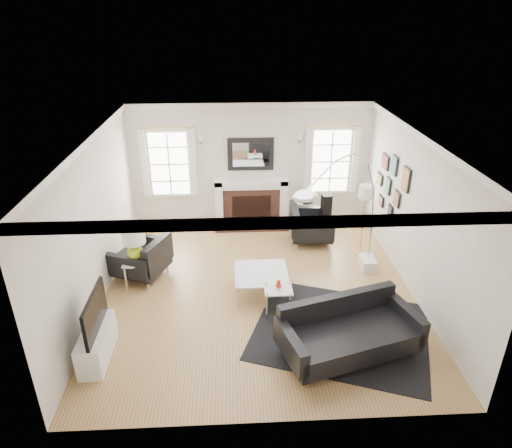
{
  "coord_description": "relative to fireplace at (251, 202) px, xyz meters",
  "views": [
    {
      "loc": [
        -0.42,
        -7.04,
        4.69
      ],
      "look_at": [
        -0.02,
        0.3,
        1.16
      ],
      "focal_mm": 32.0,
      "sensor_mm": 36.0,
      "label": 1
    }
  ],
  "objects": [
    {
      "name": "left_wall",
      "position": [
        -2.75,
        -2.79,
        0.86
      ],
      "size": [
        0.04,
        6.0,
        2.8
      ],
      "primitive_type": "cube",
      "color": "silver",
      "rests_on": "floor"
    },
    {
      "name": "tv_unit",
      "position": [
        -2.44,
        -4.49,
        -0.21
      ],
      "size": [
        0.35,
        1.0,
        1.09
      ],
      "color": "white",
      "rests_on": "floor"
    },
    {
      "name": "window_left",
      "position": [
        -1.85,
        0.16,
        0.92
      ],
      "size": [
        1.24,
        0.15,
        1.62
      ],
      "color": "white",
      "rests_on": "back_wall"
    },
    {
      "name": "back_wall",
      "position": [
        0.0,
        0.21,
        0.86
      ],
      "size": [
        5.5,
        0.04,
        2.8
      ],
      "primitive_type": "cube",
      "color": "silver",
      "rests_on": "floor"
    },
    {
      "name": "crown_molding",
      "position": [
        0.0,
        -2.79,
        2.2
      ],
      "size": [
        5.5,
        6.0,
        0.12
      ],
      "primitive_type": "cube",
      "color": "white",
      "rests_on": "back_wall"
    },
    {
      "name": "arc_floor_lamp",
      "position": [
        1.43,
        -2.85,
        0.88
      ],
      "size": [
        1.86,
        1.72,
        2.63
      ],
      "color": "white",
      "rests_on": "floor"
    },
    {
      "name": "area_rug",
      "position": [
        1.25,
        -4.08,
        -0.54
      ],
      "size": [
        3.26,
        3.0,
        0.01
      ],
      "primitive_type": "cube",
      "rotation": [
        0.0,
        0.0,
        -0.35
      ],
      "color": "black",
      "rests_on": "floor"
    },
    {
      "name": "speaker_tower",
      "position": [
        1.61,
        -0.79,
        -0.04
      ],
      "size": [
        0.23,
        0.23,
        1.0
      ],
      "primitive_type": "cube",
      "rotation": [
        0.0,
        0.0,
        0.14
      ],
      "color": "black",
      "rests_on": "floor"
    },
    {
      "name": "nesting_table",
      "position": [
        0.29,
        -3.59,
        -0.15
      ],
      "size": [
        0.46,
        0.38,
        0.5
      ],
      "color": "silver",
      "rests_on": "floor"
    },
    {
      "name": "coffee_table",
      "position": [
        0.05,
        -2.94,
        -0.16
      ],
      "size": [
        0.94,
        0.94,
        0.42
      ],
      "color": "silver",
      "rests_on": "floor"
    },
    {
      "name": "gourd_lamp",
      "position": [
        -2.2,
        -2.54,
        0.34
      ],
      "size": [
        0.41,
        0.41,
        0.65
      ],
      "color": "#B2D21A",
      "rests_on": "side_table_left"
    },
    {
      "name": "armchair_left",
      "position": [
        -2.14,
        -2.26,
        -0.17
      ],
      "size": [
        1.18,
        1.25,
        0.67
      ],
      "color": "black",
      "rests_on": "floor"
    },
    {
      "name": "armchair_right",
      "position": [
        1.2,
        -0.99,
        -0.17
      ],
      "size": [
        0.93,
        1.02,
        0.66
      ],
      "color": "black",
      "rests_on": "floor"
    },
    {
      "name": "gallery_wall",
      "position": [
        2.72,
        -1.5,
        0.99
      ],
      "size": [
        0.04,
        1.73,
        1.29
      ],
      "color": "black",
      "rests_on": "right_wall"
    },
    {
      "name": "stick_floor_lamp",
      "position": [
        2.2,
        -1.63,
        0.77
      ],
      "size": [
        0.31,
        0.31,
        1.52
      ],
      "color": "gold",
      "rests_on": "floor"
    },
    {
      "name": "window_right",
      "position": [
        1.85,
        0.16,
        0.92
      ],
      "size": [
        1.24,
        0.15,
        1.62
      ],
      "color": "white",
      "rests_on": "back_wall"
    },
    {
      "name": "side_table_left",
      "position": [
        -2.2,
        -2.54,
        -0.14
      ],
      "size": [
        0.46,
        0.46,
        0.51
      ],
      "color": "silver",
      "rests_on": "floor"
    },
    {
      "name": "ceiling",
      "position": [
        0.0,
        -2.79,
        2.26
      ],
      "size": [
        5.5,
        6.0,
        0.02
      ],
      "primitive_type": "cube",
      "color": "white",
      "rests_on": "back_wall"
    },
    {
      "name": "floor",
      "position": [
        0.0,
        -2.79,
        -0.54
      ],
      "size": [
        6.0,
        6.0,
        0.0
      ],
      "primitive_type": "plane",
      "color": "olive",
      "rests_on": "ground"
    },
    {
      "name": "orange_vase",
      "position": [
        0.29,
        -3.59,
        0.05
      ],
      "size": [
        0.1,
        0.1,
        0.16
      ],
      "color": "#B22916",
      "rests_on": "nesting_table"
    },
    {
      "name": "fireplace",
      "position": [
        0.0,
        0.0,
        0.0
      ],
      "size": [
        1.7,
        0.69,
        1.11
      ],
      "color": "white",
      "rests_on": "floor"
    },
    {
      "name": "sofa",
      "position": [
        1.21,
        -4.56,
        -0.18
      ],
      "size": [
        2.22,
        1.47,
        0.67
      ],
      "color": "black",
      "rests_on": "floor"
    },
    {
      "name": "right_wall",
      "position": [
        2.75,
        -2.79,
        0.86
      ],
      "size": [
        0.04,
        6.0,
        2.8
      ],
      "primitive_type": "cube",
      "color": "silver",
      "rests_on": "floor"
    },
    {
      "name": "front_wall",
      "position": [
        0.0,
        -5.79,
        0.86
      ],
      "size": [
        5.5,
        0.04,
        2.8
      ],
      "primitive_type": "cube",
      "color": "silver",
      "rests_on": "floor"
    },
    {
      "name": "mantel_mirror",
      "position": [
        0.0,
        0.16,
        1.11
      ],
      "size": [
        1.05,
        0.07,
        0.75
      ],
      "color": "black",
      "rests_on": "back_wall"
    }
  ]
}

